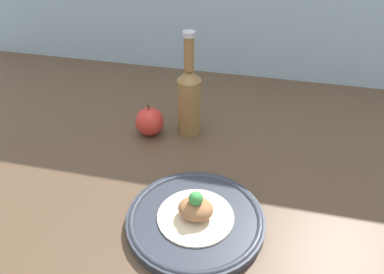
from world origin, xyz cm
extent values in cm
cube|color=brown|center=(0.00, 0.00, -2.00)|extent=(180.00, 110.00, 4.00)
cylinder|color=#2D333D|center=(7.49, -17.94, 0.98)|extent=(27.57, 27.57, 1.95)
torus|color=#2D333D|center=(7.49, -17.94, 1.66)|extent=(26.73, 26.73, 1.37)
cylinder|color=beige|center=(7.49, -17.94, 2.15)|extent=(15.24, 15.24, 0.40)
ellipsoid|color=#9E6B42|center=(7.49, -17.94, 4.29)|extent=(6.93, 5.89, 3.87)
sphere|color=green|center=(7.49, -17.94, 7.06)|extent=(2.77, 2.77, 2.77)
cylinder|color=olive|center=(-1.41, 13.81, 7.77)|extent=(6.18, 6.18, 15.54)
cone|color=olive|center=(-1.41, 13.81, 16.93)|extent=(6.18, 6.18, 2.78)
cylinder|color=olive|center=(-1.41, 13.81, 22.50)|extent=(2.47, 2.47, 8.35)
cylinder|color=#B7B7BC|center=(-1.41, 13.81, 27.27)|extent=(3.09, 3.09, 1.20)
sphere|color=red|center=(-11.47, 10.60, 3.79)|extent=(7.59, 7.59, 7.59)
cylinder|color=brown|center=(-11.47, 10.60, 8.19)|extent=(0.61, 0.61, 1.71)
camera|label=1|loc=(18.49, -68.06, 57.45)|focal=35.00mm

